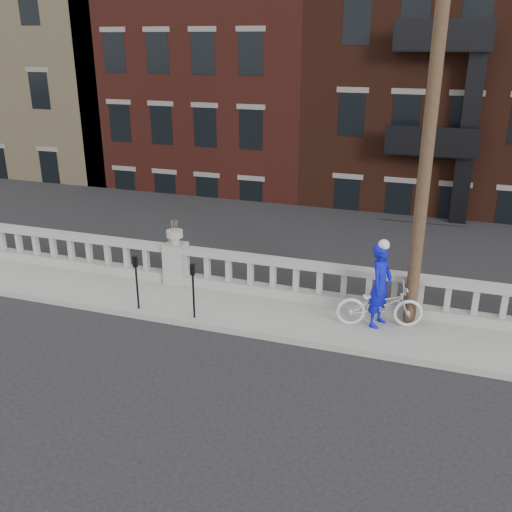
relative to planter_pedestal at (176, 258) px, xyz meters
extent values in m
plane|color=black|center=(0.00, -3.95, -0.83)|extent=(120.00, 120.00, 0.00)
cube|color=gray|center=(0.00, -0.95, -0.76)|extent=(32.00, 2.20, 0.15)
cube|color=gray|center=(0.00, 0.00, -0.56)|extent=(28.00, 0.34, 0.25)
cube|color=gray|center=(0.00, 0.00, 0.27)|extent=(28.00, 0.34, 0.16)
cube|color=gray|center=(0.00, 0.00, -0.13)|extent=(0.55, 0.55, 1.10)
cylinder|color=gray|center=(0.00, 0.00, 0.52)|extent=(0.24, 0.24, 0.20)
cylinder|color=gray|center=(0.00, 0.00, 0.70)|extent=(0.44, 0.44, 0.18)
cube|color=#605E59|center=(0.00, 0.35, -3.26)|extent=(36.00, 0.50, 5.15)
cube|color=black|center=(0.00, 22.00, -6.08)|extent=(80.00, 44.00, 0.50)
cube|color=#595651|center=(-2.00, 4.50, -3.83)|extent=(16.00, 7.00, 4.00)
cube|color=tan|center=(-17.00, 17.00, 4.17)|extent=(18.00, 16.00, 20.00)
cube|color=#4B1B15|center=(-4.00, 16.00, 1.17)|extent=(10.00, 14.00, 14.00)
cube|color=#35170E|center=(6.00, 16.00, 1.92)|extent=(10.00, 14.00, 15.50)
cylinder|color=#422D1E|center=(6.20, -0.35, 4.32)|extent=(0.28, 0.28, 10.00)
cylinder|color=black|center=(-0.16, -1.80, -0.13)|extent=(0.05, 0.05, 1.10)
cube|color=black|center=(-0.16, -1.80, 0.55)|extent=(0.10, 0.08, 0.26)
cube|color=black|center=(-0.16, -1.85, 0.59)|extent=(0.06, 0.01, 0.08)
cylinder|color=black|center=(1.34, -1.80, -0.13)|extent=(0.05, 0.05, 1.10)
cube|color=black|center=(1.34, -1.80, 0.55)|extent=(0.10, 0.08, 0.26)
cube|color=black|center=(1.34, -1.85, 0.59)|extent=(0.06, 0.01, 0.08)
imported|color=silver|center=(5.54, -0.78, -0.16)|extent=(2.08, 1.18, 1.04)
imported|color=#0C11B9|center=(5.51, -0.75, 0.31)|extent=(0.66, 0.83, 1.98)
camera|label=1|loc=(6.65, -12.85, 5.52)|focal=40.00mm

